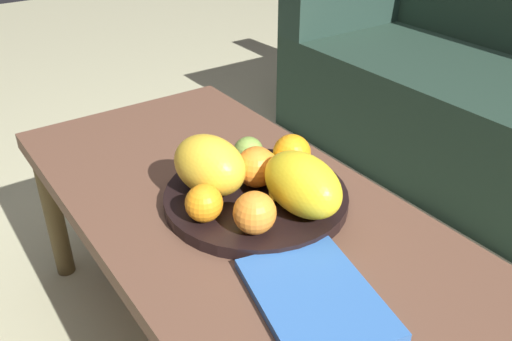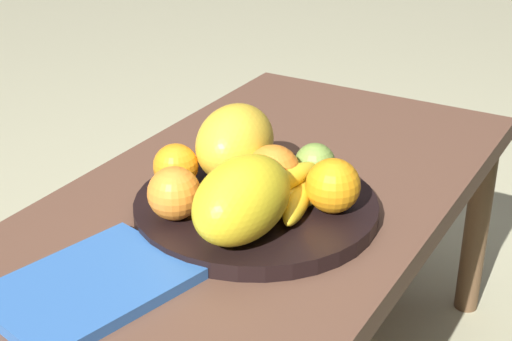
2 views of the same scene
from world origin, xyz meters
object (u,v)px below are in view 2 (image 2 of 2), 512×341
at_px(orange_front, 273,172).
at_px(orange_left, 174,193).
at_px(fruit_bowl, 256,208).
at_px(orange_right, 333,186).
at_px(banana_bunch, 287,194).
at_px(coffee_table, 246,229).
at_px(melon_large_front, 242,199).
at_px(melon_smaller_beside, 235,142).
at_px(orange_back, 176,166).
at_px(apple_front, 315,164).
at_px(magazine, 89,286).

height_order(orange_front, orange_left, orange_front).
relative_size(fruit_bowl, orange_right, 4.57).
xyz_separation_m(orange_left, banana_bunch, (-0.10, 0.13, -0.01)).
height_order(coffee_table, fruit_bowl, fruit_bowl).
height_order(melon_large_front, orange_right, melon_large_front).
height_order(melon_smaller_beside, orange_left, melon_smaller_beside).
bearing_deg(orange_back, melon_smaller_beside, 142.95).
distance_m(melon_large_front, orange_front, 0.12).
xyz_separation_m(fruit_bowl, orange_front, (-0.02, 0.02, 0.05)).
height_order(orange_front, orange_right, orange_front).
relative_size(apple_front, banana_bunch, 0.41).
bearing_deg(apple_front, fruit_bowl, -26.39).
height_order(melon_smaller_beside, orange_back, melon_smaller_beside).
distance_m(orange_left, banana_bunch, 0.16).
bearing_deg(magazine, banana_bunch, 167.12).
xyz_separation_m(orange_right, orange_back, (0.05, -0.24, -0.01)).
relative_size(melon_large_front, melon_smaller_beside, 1.10).
bearing_deg(melon_smaller_beside, orange_right, 81.11).
xyz_separation_m(fruit_bowl, melon_smaller_beside, (-0.06, -0.07, 0.07)).
xyz_separation_m(coffee_table, orange_right, (0.00, 0.15, 0.11)).
distance_m(orange_front, apple_front, 0.08).
relative_size(melon_large_front, orange_left, 2.34).
bearing_deg(banana_bunch, orange_back, -84.07).
relative_size(melon_smaller_beside, banana_bunch, 1.03).
bearing_deg(orange_right, orange_left, -54.78).
bearing_deg(apple_front, orange_back, -56.18).
bearing_deg(banana_bunch, apple_front, -177.52).
distance_m(melon_large_front, orange_left, 0.11).
bearing_deg(coffee_table, melon_smaller_beside, -128.29).
bearing_deg(orange_right, melon_large_front, -30.97).
bearing_deg(fruit_bowl, coffee_table, -129.34).
height_order(coffee_table, orange_left, orange_left).
xyz_separation_m(fruit_bowl, orange_back, (0.02, -0.13, 0.05)).
relative_size(coffee_table, orange_right, 14.15).
distance_m(coffee_table, orange_front, 0.13).
bearing_deg(banana_bunch, orange_left, -51.79).
height_order(orange_left, orange_right, orange_right).
height_order(apple_front, banana_bunch, apple_front).
bearing_deg(fruit_bowl, orange_back, -80.65).
distance_m(fruit_bowl, melon_smaller_beside, 0.12).
relative_size(melon_large_front, orange_right, 2.25).
bearing_deg(apple_front, orange_right, 41.89).
bearing_deg(orange_front, apple_front, 157.07).
bearing_deg(banana_bunch, melon_large_front, -10.47).
distance_m(orange_right, banana_bunch, 0.07).
height_order(melon_large_front, orange_left, melon_large_front).
relative_size(melon_smaller_beside, magazine, 0.66).
xyz_separation_m(orange_back, apple_front, (-0.12, 0.18, -0.00)).
bearing_deg(orange_right, coffee_table, -90.17).
bearing_deg(magazine, melon_smaller_beside, -168.98).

